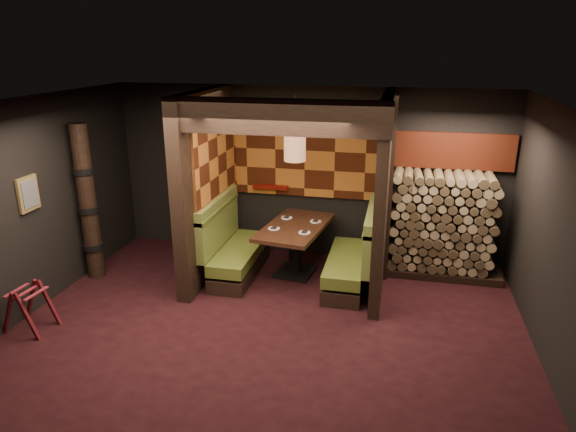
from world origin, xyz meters
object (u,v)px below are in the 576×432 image
Objects in this scene: booth_bench_right at (354,260)px; luggage_rack at (29,306)px; dining_table at (295,240)px; totem_column at (88,204)px; booth_bench_left at (233,250)px; firewood_stack at (447,225)px; pendant_lamp at (295,145)px.

luggage_rack is at bearing -151.00° from booth_bench_right.
dining_table is 3.19m from totem_column.
dining_table reaches higher than luggage_rack.
booth_bench_left is 2.95m from luggage_rack.
booth_bench_left is 0.96× the size of dining_table.
totem_column is (-2.09, -0.55, 0.79)m from booth_bench_left.
dining_table is 3.79m from luggage_rack.
luggage_rack is 1.83m from totem_column.
firewood_stack is at bearing 13.19° from totem_column.
booth_bench_right is 1.60× the size of pendant_lamp.
booth_bench_right is (1.89, 0.00, 0.00)m from booth_bench_left.
booth_bench_left is 0.92× the size of firewood_stack.
totem_column is at bearing -166.52° from dining_table.
booth_bench_right is 0.96× the size of dining_table.
firewood_stack is at bearing 27.35° from booth_bench_right.
firewood_stack is at bearing 12.79° from dining_table.
booth_bench_left and booth_bench_right have the same top height.
totem_column is at bearing -166.81° from firewood_stack.
firewood_stack is at bearing 13.98° from pendant_lamp.
booth_bench_right is 0.67× the size of totem_column.
dining_table is at bearing 10.66° from booth_bench_left.
booth_bench_right is 0.97m from dining_table.
dining_table is at bearing 13.48° from totem_column.
firewood_stack reaches higher than dining_table.
dining_table is at bearing 90.00° from pendant_lamp.
firewood_stack is (5.33, 1.25, -0.37)m from totem_column.
totem_column is (-0.08, 1.61, 0.86)m from luggage_rack.
booth_bench_right is at bearing -10.91° from dining_table.
luggage_rack is at bearing -151.42° from firewood_stack.
booth_bench_right is 0.92× the size of firewood_stack.
pendant_lamp reaches higher than firewood_stack.
pendant_lamp is 4.14m from luggage_rack.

